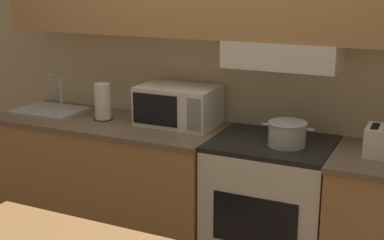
# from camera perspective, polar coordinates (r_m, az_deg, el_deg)

# --- Properties ---
(ground_plane) EXTENTS (16.00, 16.00, 0.00)m
(ground_plane) POSITION_cam_1_polar(r_m,az_deg,el_deg) (4.01, 2.88, -12.53)
(ground_plane) COLOR #4C3828
(wall_back) EXTENTS (5.41, 0.38, 2.55)m
(wall_back) POSITION_cam_1_polar(r_m,az_deg,el_deg) (3.50, 2.99, 9.67)
(wall_back) COLOR beige
(wall_back) RESTS_ON ground_plane
(lower_counter_main) EXTENTS (1.62, 0.65, 0.89)m
(lower_counter_main) POSITION_cam_1_polar(r_m,az_deg,el_deg) (3.87, -8.65, -6.40)
(lower_counter_main) COLOR tan
(lower_counter_main) RESTS_ON ground_plane
(stove_range) EXTENTS (0.72, 0.61, 0.89)m
(stove_range) POSITION_cam_1_polar(r_m,az_deg,el_deg) (3.41, 8.30, -9.45)
(stove_range) COLOR white
(stove_range) RESTS_ON ground_plane
(cooking_pot) EXTENTS (0.31, 0.23, 0.14)m
(cooking_pot) POSITION_cam_1_polar(r_m,az_deg,el_deg) (3.17, 10.12, -1.37)
(cooking_pot) COLOR #B7BABF
(cooking_pot) RESTS_ON stove_range
(microwave) EXTENTS (0.52, 0.36, 0.26)m
(microwave) POSITION_cam_1_polar(r_m,az_deg,el_deg) (3.56, -1.44, 1.59)
(microwave) COLOR white
(microwave) RESTS_ON lower_counter_main
(sink_basin) EXTENTS (0.48, 0.37, 0.28)m
(sink_basin) POSITION_cam_1_polar(r_m,az_deg,el_deg) (4.03, -14.93, 1.04)
(sink_basin) COLOR #B7BABF
(sink_basin) RESTS_ON lower_counter_main
(paper_towel_roll) EXTENTS (0.13, 0.13, 0.25)m
(paper_towel_roll) POSITION_cam_1_polar(r_m,az_deg,el_deg) (3.73, -9.50, 1.92)
(paper_towel_roll) COLOR black
(paper_towel_roll) RESTS_ON lower_counter_main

